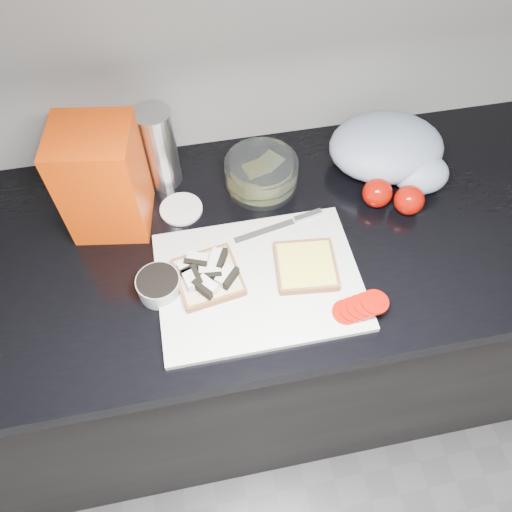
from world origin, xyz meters
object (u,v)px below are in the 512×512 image
(bread_bag, at_px, (103,180))
(steel_canister, at_px, (158,148))
(glass_bowl, at_px, (261,174))
(cutting_board, at_px, (259,281))

(bread_bag, height_order, steel_canister, bread_bag)
(glass_bowl, relative_size, steel_canister, 0.85)
(cutting_board, bearing_deg, steel_canister, 116.55)
(glass_bowl, xyz_separation_m, steel_canister, (-0.22, 0.06, 0.06))
(steel_canister, bearing_deg, cutting_board, -63.45)
(cutting_board, relative_size, steel_canister, 2.08)
(cutting_board, relative_size, bread_bag, 1.66)
(bread_bag, bearing_deg, glass_bowl, 15.67)
(cutting_board, xyz_separation_m, steel_canister, (-0.16, 0.32, 0.09))
(glass_bowl, relative_size, bread_bag, 0.68)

